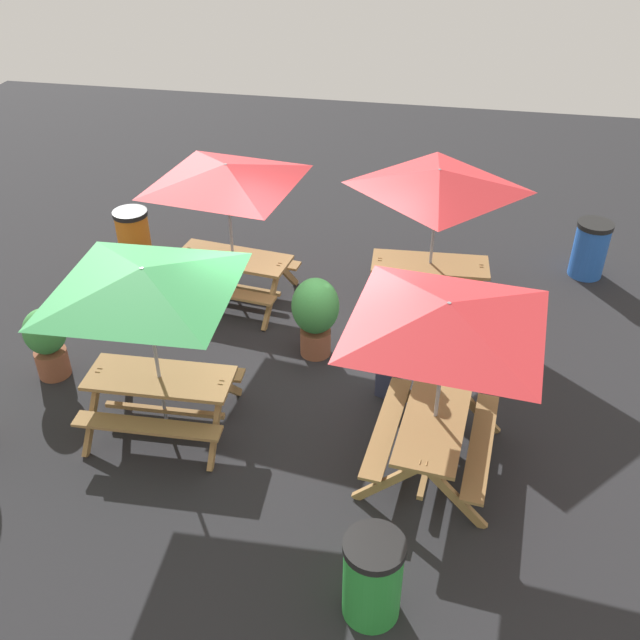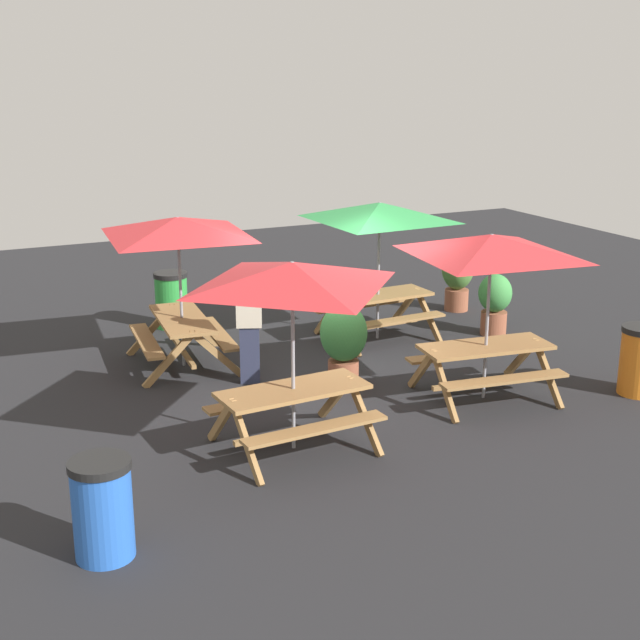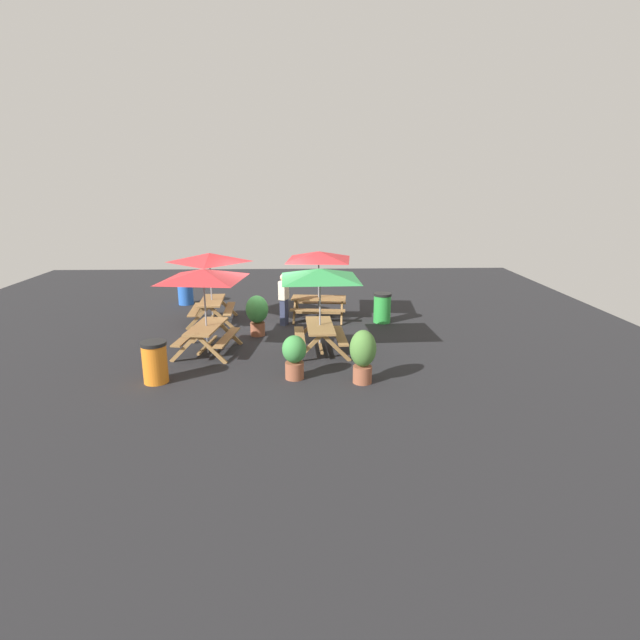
# 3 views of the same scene
# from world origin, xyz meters

# --- Properties ---
(ground_plane) EXTENTS (24.00, 24.00, 0.00)m
(ground_plane) POSITION_xyz_m (0.00, 0.00, 0.00)
(ground_plane) COLOR #232326
(ground_plane) RESTS_ON ground
(picnic_table_0) EXTENTS (2.11, 2.11, 2.34)m
(picnic_table_0) POSITION_xyz_m (-1.50, -1.81, 1.99)
(picnic_table_0) COLOR olive
(picnic_table_0) RESTS_ON ground
(picnic_table_1) EXTENTS (2.81, 2.81, 2.34)m
(picnic_table_1) POSITION_xyz_m (-1.78, 1.70, 1.99)
(picnic_table_1) COLOR olive
(picnic_table_1) RESTS_ON ground
(picnic_table_2) EXTENTS (2.83, 2.83, 2.34)m
(picnic_table_2) POSITION_xyz_m (1.58, 1.64, 1.99)
(picnic_table_2) COLOR olive
(picnic_table_2) RESTS_ON ground
(picnic_table_3) EXTENTS (2.80, 2.80, 2.34)m
(picnic_table_3) POSITION_xyz_m (1.56, -1.41, 1.99)
(picnic_table_3) COLOR olive
(picnic_table_3) RESTS_ON ground
(trash_bin_orange) EXTENTS (0.59, 0.59, 0.98)m
(trash_bin_orange) POSITION_xyz_m (3.61, -2.22, 0.49)
(trash_bin_orange) COLOR orange
(trash_bin_orange) RESTS_ON ground
(trash_bin_green) EXTENTS (0.59, 0.59, 0.98)m
(trash_bin_green) POSITION_xyz_m (-1.34, 3.78, 0.49)
(trash_bin_green) COLOR green
(trash_bin_green) RESTS_ON ground
(trash_bin_blue) EXTENTS (0.59, 0.59, 0.98)m
(trash_bin_blue) POSITION_xyz_m (-4.09, -3.27, 0.49)
(trash_bin_blue) COLOR blue
(trash_bin_blue) RESTS_ON ground
(potted_plant_0) EXTENTS (0.57, 0.57, 1.05)m
(potted_plant_0) POSITION_xyz_m (3.48, 0.98, 0.58)
(potted_plant_0) COLOR #935138
(potted_plant_0) RESTS_ON ground
(potted_plant_2) EXTENTS (0.67, 0.67, 1.23)m
(potted_plant_2) POSITION_xyz_m (-0.00, -0.20, 0.71)
(potted_plant_2) COLOR #935138
(potted_plant_2) RESTS_ON ground
(person_standing) EXTENTS (0.42, 0.34, 1.67)m
(person_standing) POSITION_xyz_m (-1.13, 0.56, 0.89)
(person_standing) COLOR #2D334C
(person_standing) RESTS_ON ground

